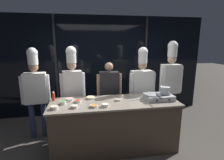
{
  "coord_description": "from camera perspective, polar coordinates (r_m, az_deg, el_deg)",
  "views": [
    {
      "loc": [
        -0.57,
        -3.0,
        2.01
      ],
      "look_at": [
        0.0,
        0.25,
        1.29
      ],
      "focal_mm": 28.0,
      "sensor_mm": 36.0,
      "label": 1
    }
  ],
  "objects": [
    {
      "name": "prep_bowl_noodles",
      "position": [
        3.01,
        -18.34,
        -8.48
      ],
      "size": [
        0.13,
        0.13,
        0.06
      ],
      "color": "silver",
      "rests_on": "demo_counter"
    },
    {
      "name": "prep_bowl_bean_sprouts",
      "position": [
        2.99,
        -12.16,
        -8.42
      ],
      "size": [
        0.12,
        0.12,
        0.05
      ],
      "color": "silver",
      "rests_on": "demo_counter"
    },
    {
      "name": "chef_sous",
      "position": [
        3.76,
        -12.75,
        -1.34
      ],
      "size": [
        0.51,
        0.25,
        1.93
      ],
      "rotation": [
        0.0,
        0.0,
        3.26
      ],
      "color": "#2D3856",
      "rests_on": "ground_plane"
    },
    {
      "name": "demo_counter",
      "position": [
        3.41,
        0.75,
        -14.43
      ],
      "size": [
        2.34,
        0.83,
        0.94
      ],
      "color": "#4C3D2D",
      "rests_on": "ground_plane"
    },
    {
      "name": "portable_stove",
      "position": [
        3.45,
        14.96,
        -5.33
      ],
      "size": [
        0.51,
        0.39,
        0.11
      ],
      "color": "#B2B5BA",
      "rests_on": "demo_counter"
    },
    {
      "name": "prep_bowl_scallions",
      "position": [
        3.2,
        -15.76,
        -7.08
      ],
      "size": [
        0.12,
        0.12,
        0.06
      ],
      "color": "silver",
      "rests_on": "demo_counter"
    },
    {
      "name": "prep_bowl_shrimp",
      "position": [
        3.36,
        -13.71,
        -6.14
      ],
      "size": [
        0.14,
        0.14,
        0.05
      ],
      "color": "silver",
      "rests_on": "demo_counter"
    },
    {
      "name": "prep_bowl_bell_pepper",
      "position": [
        3.24,
        -11.13,
        -6.76
      ],
      "size": [
        0.12,
        0.12,
        0.04
      ],
      "color": "silver",
      "rests_on": "demo_counter"
    },
    {
      "name": "stock_pot",
      "position": [
        3.46,
        16.85,
        -3.18
      ],
      "size": [
        0.2,
        0.18,
        0.14
      ],
      "color": "#B7BABF",
      "rests_on": "portable_stove"
    },
    {
      "name": "prep_bowl_soy_glaze",
      "position": [
        3.49,
        2.81,
        -5.16
      ],
      "size": [
        0.1,
        0.1,
        0.04
      ],
      "color": "silver",
      "rests_on": "demo_counter"
    },
    {
      "name": "person_guest",
      "position": [
        3.85,
        -0.97,
        -3.53
      ],
      "size": [
        0.54,
        0.23,
        1.58
      ],
      "rotation": [
        0.0,
        0.0,
        3.18
      ],
      "color": "#232326",
      "rests_on": "ground_plane"
    },
    {
      "name": "ground_plane",
      "position": [
        3.65,
        0.72,
        -21.02
      ],
      "size": [
        24.0,
        24.0,
        0.0
      ],
      "primitive_type": "plane",
      "color": "#47423D"
    },
    {
      "name": "window_wall_back",
      "position": [
        4.88,
        -3.16,
        4.57
      ],
      "size": [
        5.8,
        0.09,
        2.7
      ],
      "color": "black",
      "rests_on": "ground_plane"
    },
    {
      "name": "prep_bowl_garlic",
      "position": [
        2.97,
        -2.24,
        -8.17
      ],
      "size": [
        0.13,
        0.13,
        0.05
      ],
      "color": "silver",
      "rests_on": "demo_counter"
    },
    {
      "name": "prep_bowl_mushrooms",
      "position": [
        3.26,
        2.04,
        -6.44
      ],
      "size": [
        0.11,
        0.11,
        0.04
      ],
      "color": "silver",
      "rests_on": "demo_counter"
    },
    {
      "name": "squeeze_bottle_chili",
      "position": [
        3.43,
        -18.59,
        -4.94
      ],
      "size": [
        0.05,
        0.05,
        0.19
      ],
      "color": "red",
      "rests_on": "demo_counter"
    },
    {
      "name": "chef_line",
      "position": [
        3.95,
        9.7,
        -1.65
      ],
      "size": [
        0.61,
        0.29,
        1.9
      ],
      "rotation": [
        0.0,
        0.0,
        3.25
      ],
      "color": "#232326",
      "rests_on": "ground_plane"
    },
    {
      "name": "chef_head",
      "position": [
        3.88,
        -23.74,
        -2.34
      ],
      "size": [
        0.56,
        0.26,
        1.9
      ],
      "rotation": [
        0.0,
        0.0,
        3.23
      ],
      "color": "#2D3856",
      "rests_on": "ground_plane"
    },
    {
      "name": "chef_pastry",
      "position": [
        4.28,
        18.58,
        0.66
      ],
      "size": [
        0.57,
        0.25,
        2.03
      ],
      "rotation": [
        0.0,
        0.0,
        3.21
      ],
      "color": "#2D3856",
      "rests_on": "ground_plane"
    },
    {
      "name": "prep_bowl_ginger",
      "position": [
        3.4,
        -6.96,
        -5.71
      ],
      "size": [
        0.17,
        0.17,
        0.04
      ],
      "color": "silver",
      "rests_on": "demo_counter"
    },
    {
      "name": "serving_spoon_slotted",
      "position": [
        3.36,
        8.23,
        -6.23
      ],
      "size": [
        0.25,
        0.13,
        0.02
      ],
      "color": "#B2B5BA",
      "rests_on": "demo_counter"
    },
    {
      "name": "prep_bowl_carrots",
      "position": [
        2.97,
        -5.92,
        -8.39
      ],
      "size": [
        0.13,
        0.13,
        0.04
      ],
      "color": "silver",
      "rests_on": "demo_counter"
    },
    {
      "name": "frying_pan",
      "position": [
        3.37,
        13.24,
        -4.23
      ],
      "size": [
        0.31,
        0.53,
        0.05
      ],
      "color": "#ADAFB5",
      "rests_on": "portable_stove"
    }
  ]
}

